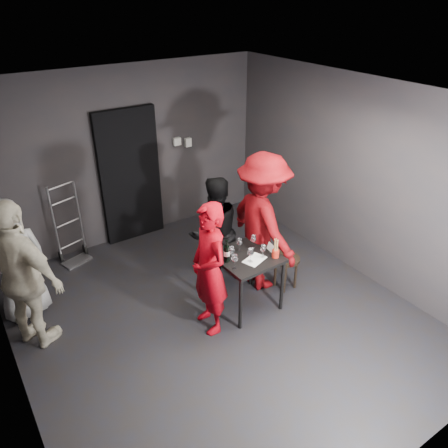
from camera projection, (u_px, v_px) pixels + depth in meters
floor at (217, 316)px, 5.47m from camera, size 4.50×5.00×0.02m
ceiling at (214, 98)px, 4.17m from camera, size 4.50×5.00×0.02m
wall_back at (127, 157)px, 6.64m from camera, size 4.50×0.04×2.70m
wall_front at (413, 366)px, 3.00m from camera, size 4.50×0.04×2.70m
wall_right at (355, 178)px, 5.92m from camera, size 0.04×5.00×2.70m
doorway at (130, 176)px, 6.74m from camera, size 0.95×0.10×2.10m
wallbox_upper at (177, 142)px, 6.97m from camera, size 0.12×0.06×0.12m
wallbox_lower at (188, 142)px, 7.09m from camera, size 0.10×0.06×0.14m
hand_truck at (73, 247)px, 6.50m from camera, size 0.41×0.34×1.22m
tasting_table at (247, 262)px, 5.37m from camera, size 0.72×0.72×0.75m
stool at (286, 263)px, 5.84m from camera, size 0.36×0.36×0.47m
server_red at (209, 264)px, 4.91m from camera, size 0.48×0.69×1.79m
woman_black at (215, 230)px, 5.79m from camera, size 0.78×0.44×1.58m
man_maroon at (264, 206)px, 5.53m from camera, size 0.79×1.57×2.38m
bystander_cream at (20, 264)px, 4.59m from camera, size 1.19×1.39×2.16m
bystander_grey at (14, 258)px, 5.15m from camera, size 0.88×0.61×1.64m
tasting_mat at (255, 260)px, 5.24m from camera, size 0.32×0.27×0.00m
wine_glass_a at (235, 261)px, 5.05m from camera, size 0.09×0.09×0.20m
wine_glass_b at (231, 253)px, 5.20m from camera, size 0.09×0.09×0.20m
wine_glass_c at (240, 244)px, 5.38m from camera, size 0.09×0.09×0.18m
wine_glass_d at (251, 254)px, 5.16m from camera, size 0.08×0.08×0.20m
wine_glass_e at (263, 251)px, 5.25m from camera, size 0.09×0.09×0.18m
wine_glass_f at (253, 241)px, 5.44m from camera, size 0.09×0.09×0.19m
wine_bottle at (227, 253)px, 5.16m from camera, size 0.07×0.07×0.29m
breadstick_cup at (276, 248)px, 5.24m from camera, size 0.09×0.09×0.27m
reserved_card at (270, 247)px, 5.41m from camera, size 0.09×0.13×0.09m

